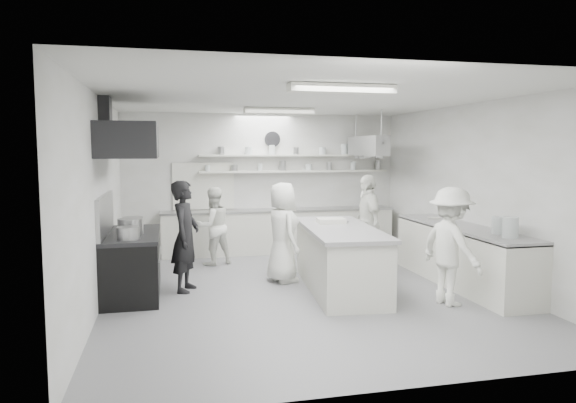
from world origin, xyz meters
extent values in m
cube|color=gray|center=(0.00, 0.00, -0.01)|extent=(6.00, 7.00, 0.02)
cube|color=silver|center=(0.00, 0.00, 3.01)|extent=(6.00, 7.00, 0.02)
cube|color=silver|center=(0.00, 3.50, 1.50)|extent=(6.00, 0.04, 3.00)
cube|color=silver|center=(0.00, -3.50, 1.50)|extent=(6.00, 0.04, 3.00)
cube|color=silver|center=(-3.00, 0.00, 1.50)|extent=(0.04, 7.00, 3.00)
cube|color=silver|center=(3.00, 0.00, 1.50)|extent=(0.04, 7.00, 3.00)
cube|color=black|center=(-2.60, 0.40, 0.45)|extent=(0.80, 1.80, 0.90)
cube|color=#242426|center=(-2.60, 0.40, 2.35)|extent=(0.85, 2.00, 0.50)
cube|color=silver|center=(0.30, 3.20, 0.46)|extent=(5.00, 0.60, 0.92)
cube|color=silver|center=(0.70, 3.37, 1.75)|extent=(4.20, 0.26, 0.04)
cube|color=silver|center=(0.70, 3.37, 2.10)|extent=(4.20, 0.26, 0.04)
cube|color=black|center=(-1.30, 3.48, 1.45)|extent=(1.30, 0.04, 1.00)
cylinder|color=white|center=(0.20, 3.46, 2.45)|extent=(0.32, 0.05, 0.32)
cube|color=silver|center=(2.65, -0.20, 0.47)|extent=(0.74, 3.30, 0.94)
cube|color=#A0A0A1|center=(2.00, 2.40, 2.30)|extent=(0.30, 1.60, 0.40)
cube|color=silver|center=(0.00, -1.80, 2.94)|extent=(1.30, 0.25, 0.10)
cube|color=silver|center=(0.00, 1.80, 2.94)|extent=(1.30, 0.25, 0.10)
cube|color=silver|center=(0.59, -0.04, 0.48)|extent=(1.19, 2.67, 0.96)
cylinder|color=#A0A0A1|center=(-2.60, 0.26, 1.05)|extent=(0.37, 0.37, 0.29)
imported|color=black|center=(-1.79, 0.44, 0.87)|extent=(0.60, 0.74, 1.74)
imported|color=white|center=(-1.21, 2.26, 0.75)|extent=(0.89, 0.80, 1.50)
imported|color=white|center=(-0.18, 0.69, 0.84)|extent=(0.69, 0.91, 1.68)
imported|color=white|center=(1.54, 1.20, 0.88)|extent=(0.51, 1.06, 1.77)
imported|color=white|center=(1.88, -1.15, 0.85)|extent=(0.85, 1.20, 1.69)
imported|color=#A0A0A1|center=(0.80, 0.55, 0.99)|extent=(0.26, 0.26, 0.06)
imported|color=silver|center=(0.43, 0.61, 0.99)|extent=(0.20, 0.20, 0.05)
imported|color=silver|center=(2.65, 0.78, 0.97)|extent=(0.30, 0.30, 0.06)
camera|label=1|loc=(-2.04, -7.81, 2.21)|focal=32.64mm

